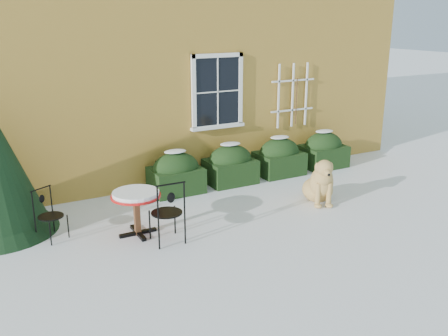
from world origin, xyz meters
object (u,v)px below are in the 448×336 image
patio_chair_far (49,214)px  dog (320,184)px  patio_chair_near (168,212)px  bistro_table (136,199)px

patio_chair_far → dog: bearing=-38.4°
patio_chair_near → dog: bearing=-174.2°
patio_chair_near → dog: size_ratio=1.04×
patio_chair_far → dog: size_ratio=0.84×
bistro_table → patio_chair_far: bearing=157.9°
patio_chair_near → bistro_table: bearing=-55.4°
bistro_table → patio_chair_near: patio_chair_near is taller
dog → patio_chair_near: bearing=-154.1°
patio_chair_far → dog: dog is taller
bistro_table → patio_chair_far: 1.44m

